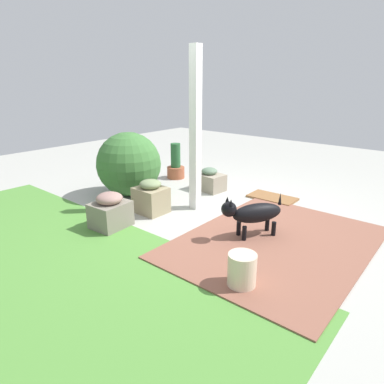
# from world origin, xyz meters

# --- Properties ---
(ground_plane) EXTENTS (12.00, 12.00, 0.00)m
(ground_plane) POSITION_xyz_m (0.00, 0.00, 0.00)
(ground_plane) COLOR #ABABA3
(brick_path) EXTENTS (1.80, 2.40, 0.02)m
(brick_path) POSITION_xyz_m (-1.02, 0.28, 0.01)
(brick_path) COLOR brown
(brick_path) RESTS_ON ground
(lawn_patch) EXTENTS (5.20, 2.80, 0.01)m
(lawn_patch) POSITION_xyz_m (0.60, 2.40, 0.00)
(lawn_patch) COLOR #518C39
(lawn_patch) RESTS_ON ground
(porch_pillar) EXTENTS (0.12, 0.12, 2.12)m
(porch_pillar) POSITION_xyz_m (0.34, 0.02, 1.06)
(porch_pillar) COLOR white
(porch_pillar) RESTS_ON ground
(stone_planter_nearest) EXTENTS (0.50, 0.37, 0.37)m
(stone_planter_nearest) POSITION_xyz_m (0.68, -0.74, 0.16)
(stone_planter_nearest) COLOR gray
(stone_planter_nearest) RESTS_ON ground
(stone_planter_mid) EXTENTS (0.41, 0.36, 0.46)m
(stone_planter_mid) POSITION_xyz_m (0.69, 0.53, 0.21)
(stone_planter_mid) COLOR gray
(stone_planter_mid) RESTS_ON ground
(stone_planter_far) EXTENTS (0.40, 0.45, 0.44)m
(stone_planter_far) POSITION_xyz_m (0.72, 1.17, 0.20)
(stone_planter_far) COLOR gray
(stone_planter_far) RESTS_ON ground
(round_shrub) EXTENTS (0.97, 0.97, 0.97)m
(round_shrub) POSITION_xyz_m (1.47, 0.23, 0.48)
(round_shrub) COLOR #396C32
(round_shrub) RESTS_ON ground
(terracotta_pot_tall) EXTENTS (0.31, 0.31, 0.63)m
(terracotta_pot_tall) POSITION_xyz_m (1.57, -0.92, 0.22)
(terracotta_pot_tall) COLOR #9D5035
(terracotta_pot_tall) RESTS_ON ground
(dog) EXTENTS (0.50, 0.69, 0.51)m
(dog) POSITION_xyz_m (-0.74, 0.33, 0.29)
(dog) COLOR black
(dog) RESTS_ON ground
(ceramic_urn) EXTENTS (0.25, 0.25, 0.31)m
(ceramic_urn) POSITION_xyz_m (-1.17, 1.23, 0.15)
(ceramic_urn) COLOR beige
(ceramic_urn) RESTS_ON ground
(doormat) EXTENTS (0.70, 0.39, 0.03)m
(doormat) POSITION_xyz_m (-0.30, -1.02, 0.01)
(doormat) COLOR brown
(doormat) RESTS_ON ground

